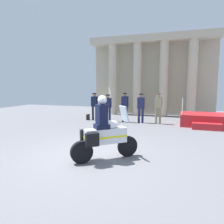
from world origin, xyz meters
The scene contains 10 objects.
ground_plane centered at (0.00, 0.00, 0.00)m, with size 28.00×28.00×0.00m, color slate.
colonnade_backdrop centered at (0.52, 9.89, 3.15)m, with size 9.00×1.46×5.74m.
reviewing_stand centered at (3.95, 6.43, 0.31)m, with size 2.54×2.34×1.55m.
officer_in_row_0 centered at (-2.47, 6.22, 1.01)m, with size 0.41×0.27×1.71m.
officer_in_row_1 centered at (-1.52, 6.05, 0.97)m, with size 0.41×0.27×1.65m.
officer_in_row_2 centered at (-0.48, 6.13, 1.04)m, with size 0.41×0.27×1.75m.
officer_in_row_3 centered at (0.47, 6.21, 1.01)m, with size 0.41×0.27×1.71m.
officer_in_row_4 centered at (1.47, 6.17, 1.03)m, with size 0.41×0.27×1.74m.
motorcycle_with_rider centered at (0.56, -0.24, 0.79)m, with size 1.64×1.48×1.90m.
briefcase_on_ground centered at (-2.93, 6.22, 0.18)m, with size 0.10×0.32×0.36m, color black.
Camera 1 is at (2.66, -5.74, 2.17)m, focal length 33.26 mm.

